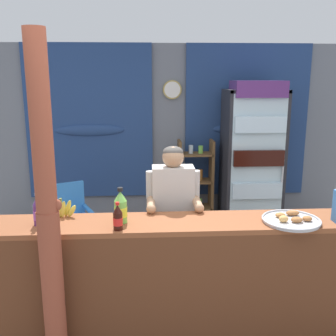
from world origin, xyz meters
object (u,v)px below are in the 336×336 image
at_px(soda_bottle_cola, 118,218).
at_px(stall_counter, 177,272).
at_px(drink_fridge, 253,153).
at_px(timber_post, 48,218).
at_px(bottle_shelf_rack, 195,184).
at_px(soda_bottle_lime_soda, 121,208).
at_px(banana_bunch, 62,210).
at_px(soda_bottle_grape_soda, 38,211).
at_px(plastic_lawn_chair, 70,216).
at_px(shopkeeper, 173,207).
at_px(pastry_tray, 291,220).

bearing_deg(soda_bottle_cola, stall_counter, 6.65).
distance_m(drink_fridge, soda_bottle_cola, 2.72).
distance_m(timber_post, bottle_shelf_rack, 2.96).
distance_m(drink_fridge, soda_bottle_lime_soda, 2.59).
bearing_deg(stall_counter, soda_bottle_lime_soda, 167.30).
distance_m(drink_fridge, banana_bunch, 2.81).
relative_size(stall_counter, soda_bottle_grape_soda, 11.43).
relative_size(soda_bottle_cola, banana_bunch, 0.80).
distance_m(plastic_lawn_chair, soda_bottle_lime_soda, 1.75).
relative_size(drink_fridge, shopkeeper, 1.37).
relative_size(plastic_lawn_chair, soda_bottle_lime_soda, 3.07).
height_order(timber_post, drink_fridge, timber_post).
distance_m(bottle_shelf_rack, soda_bottle_grape_soda, 2.75).
bearing_deg(shopkeeper, bottle_shelf_rack, 76.42).
xyz_separation_m(timber_post, drink_fridge, (2.06, 2.38, -0.03)).
bearing_deg(banana_bunch, plastic_lawn_chair, 98.81).
xyz_separation_m(stall_counter, drink_fridge, (1.16, 2.14, 0.53)).
bearing_deg(drink_fridge, banana_bunch, -137.65).
xyz_separation_m(plastic_lawn_chair, soda_bottle_lime_soda, (0.69, -1.50, 0.60)).
bearing_deg(bottle_shelf_rack, plastic_lawn_chair, -154.20).
bearing_deg(soda_bottle_grape_soda, plastic_lawn_chair, 92.64).
bearing_deg(soda_bottle_grape_soda, shopkeeper, 23.98).
relative_size(timber_post, soda_bottle_grape_soda, 9.27).
bearing_deg(shopkeeper, stall_counter, -90.64).
height_order(stall_counter, drink_fridge, drink_fridge).
relative_size(stall_counter, bottle_shelf_rack, 2.35).
distance_m(stall_counter, banana_bunch, 1.05).
height_order(stall_counter, timber_post, timber_post).
relative_size(shopkeeper, pastry_tray, 3.29).
relative_size(bottle_shelf_rack, pastry_tray, 2.76).
bearing_deg(bottle_shelf_rack, shopkeeper, -103.58).
bearing_deg(pastry_tray, stall_counter, -178.35).
bearing_deg(soda_bottle_lime_soda, plastic_lawn_chair, 114.86).
height_order(soda_bottle_cola, banana_bunch, soda_bottle_cola).
xyz_separation_m(timber_post, soda_bottle_lime_soda, (0.47, 0.34, -0.05)).
xyz_separation_m(drink_fridge, soda_bottle_cola, (-1.60, -2.19, -0.05)).
relative_size(stall_counter, plastic_lawn_chair, 3.40).
bearing_deg(bottle_shelf_rack, soda_bottle_grape_soda, -123.39).
xyz_separation_m(stall_counter, soda_bottle_grape_soda, (-1.06, 0.08, 0.50)).
bearing_deg(plastic_lawn_chair, banana_bunch, -81.19).
distance_m(soda_bottle_lime_soda, banana_bunch, 0.51).
height_order(plastic_lawn_chair, soda_bottle_cola, soda_bottle_cola).
bearing_deg(banana_bunch, soda_bottle_cola, -32.31).
distance_m(stall_counter, plastic_lawn_chair, 1.95).
bearing_deg(shopkeeper, banana_bunch, -161.62).
xyz_separation_m(bottle_shelf_rack, soda_bottle_grape_soda, (-1.50, -2.27, 0.43)).
bearing_deg(stall_counter, timber_post, -165.16).
xyz_separation_m(drink_fridge, shopkeeper, (-1.15, -1.59, -0.18)).
relative_size(bottle_shelf_rack, plastic_lawn_chair, 1.45).
distance_m(soda_bottle_cola, banana_bunch, 0.56).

